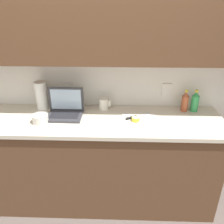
{
  "coord_description": "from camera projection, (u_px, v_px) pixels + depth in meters",
  "views": [
    {
      "loc": [
        0.23,
        -1.89,
        1.93
      ],
      "look_at": [
        0.17,
        -0.01,
        1.02
      ],
      "focal_mm": 38.0,
      "sensor_mm": 36.0,
      "label": 1
    }
  ],
  "objects": [
    {
      "name": "ground_plane",
      "position": [
        96.0,
        196.0,
        2.54
      ],
      "size": [
        12.0,
        12.0,
        0.0
      ],
      "primitive_type": "plane",
      "color": "#564C47",
      "rests_on": "ground"
    },
    {
      "name": "wall_back",
      "position": [
        94.0,
        44.0,
        2.08
      ],
      "size": [
        5.2,
        0.38,
        2.6
      ],
      "color": "white",
      "rests_on": "ground_plane"
    },
    {
      "name": "counter_unit",
      "position": [
        93.0,
        160.0,
        2.34
      ],
      "size": [
        2.36,
        0.62,
        0.94
      ],
      "color": "brown",
      "rests_on": "ground_plane"
    },
    {
      "name": "laptop",
      "position": [
        65.0,
        109.0,
        2.18
      ],
      "size": [
        0.33,
        0.24,
        0.25
      ],
      "rotation": [
        0.0,
        0.0,
        -0.01
      ],
      "color": "#333338",
      "rests_on": "counter_unit"
    },
    {
      "name": "cutting_board",
      "position": [
        139.0,
        120.0,
        2.11
      ],
      "size": [
        0.3,
        0.23,
        0.01
      ],
      "primitive_type": "cube",
      "color": "silver",
      "rests_on": "counter_unit"
    },
    {
      "name": "knife",
      "position": [
        134.0,
        117.0,
        2.13
      ],
      "size": [
        0.23,
        0.16,
        0.02
      ],
      "rotation": [
        0.0,
        0.0,
        0.55
      ],
      "color": "silver",
      "rests_on": "cutting_board"
    },
    {
      "name": "lemon_half_cut",
      "position": [
        136.0,
        119.0,
        2.07
      ],
      "size": [
        0.07,
        0.07,
        0.04
      ],
      "color": "yellow",
      "rests_on": "cutting_board"
    },
    {
      "name": "bottle_green_soda",
      "position": [
        185.0,
        102.0,
        2.25
      ],
      "size": [
        0.07,
        0.07,
        0.21
      ],
      "color": "#A34C2D",
      "rests_on": "counter_unit"
    },
    {
      "name": "bottle_oil_tall",
      "position": [
        195.0,
        102.0,
        2.25
      ],
      "size": [
        0.07,
        0.07,
        0.21
      ],
      "color": "#2D934C",
      "rests_on": "counter_unit"
    },
    {
      "name": "measuring_cup",
      "position": [
        104.0,
        104.0,
        2.3
      ],
      "size": [
        0.11,
        0.09,
        0.11
      ],
      "color": "silver",
      "rests_on": "counter_unit"
    },
    {
      "name": "bowl_white",
      "position": [
        40.0,
        119.0,
        2.06
      ],
      "size": [
        0.14,
        0.14,
        0.07
      ],
      "color": "beige",
      "rests_on": "counter_unit"
    },
    {
      "name": "paper_towel_roll",
      "position": [
        42.0,
        96.0,
        2.28
      ],
      "size": [
        0.12,
        0.12,
        0.27
      ],
      "color": "white",
      "rests_on": "counter_unit"
    }
  ]
}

